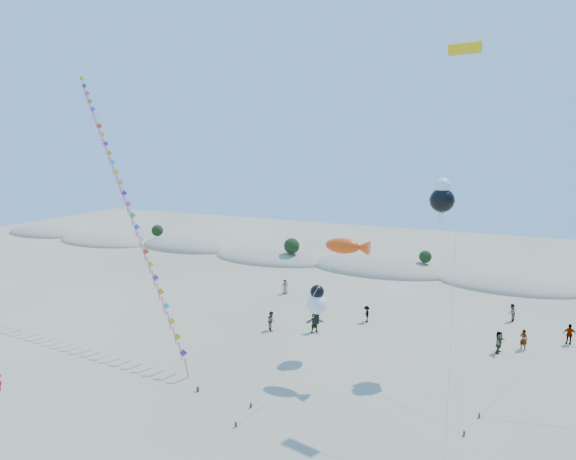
{
  "coord_description": "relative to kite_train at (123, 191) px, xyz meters",
  "views": [
    {
      "loc": [
        15.04,
        -16.95,
        16.18
      ],
      "look_at": [
        0.88,
        14.0,
        10.3
      ],
      "focal_mm": 30.0,
      "sensor_mm": 36.0,
      "label": 1
    }
  ],
  "objects": [
    {
      "name": "kite_train",
      "position": [
        0.0,
        0.0,
        0.0
      ],
      "size": [
        24.57,
        14.65,
        23.91
      ],
      "color": "#3F2D1E",
      "rests_on": "ground"
    },
    {
      "name": "beachgoers",
      "position": [
        24.33,
        8.88,
        -11.53
      ],
      "size": [
        29.86,
        12.36,
        1.8
      ],
      "color": "slate",
      "rests_on": "ground"
    },
    {
      "name": "cartoon_kite_low",
      "position": [
        18.07,
        0.78,
        -7.88
      ],
      "size": [
        1.87,
        9.61,
        5.8
      ],
      "color": "#3F2D1E",
      "rests_on": "ground"
    },
    {
      "name": "dune_ridge",
      "position": [
        16.8,
        29.73,
        -12.28
      ],
      "size": [
        145.3,
        11.49,
        5.57
      ],
      "color": "gray",
      "rests_on": "ground"
    },
    {
      "name": "parafoil_kite",
      "position": [
        27.7,
        1.18,
        9.38
      ],
      "size": [
        2.44,
        12.41,
        22.75
      ],
      "color": "#3F2D1E",
      "rests_on": "ground"
    },
    {
      "name": "fish_kite",
      "position": [
        20.77,
        -0.46,
        -3.12
      ],
      "size": [
        5.13,
        10.33,
        9.85
      ],
      "color": "#3F2D1E",
      "rests_on": "ground"
    },
    {
      "name": "cartoon_kite_high",
      "position": [
        26.49,
        4.06,
        0.17
      ],
      "size": [
        4.08,
        10.56,
        14.0
      ],
      "color": "#3F2D1E",
      "rests_on": "ground"
    }
  ]
}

